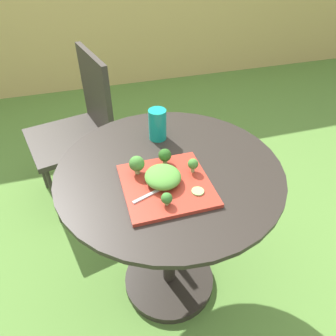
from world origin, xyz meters
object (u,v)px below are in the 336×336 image
patio_chair (81,121)px  fork (157,191)px  drinking_glass (158,126)px  salad_plate (166,185)px

patio_chair → fork: (0.21, -0.93, 0.23)m
fork → drinking_glass: bearing=74.6°
drinking_glass → fork: size_ratio=0.85×
fork → salad_plate: bearing=35.3°
salad_plate → drinking_glass: (0.05, 0.30, 0.05)m
fork → patio_chair: bearing=102.7°
patio_chair → salad_plate: patio_chair is taller
salad_plate → fork: bearing=-144.7°
patio_chair → salad_plate: 0.96m
salad_plate → fork: size_ratio=1.94×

